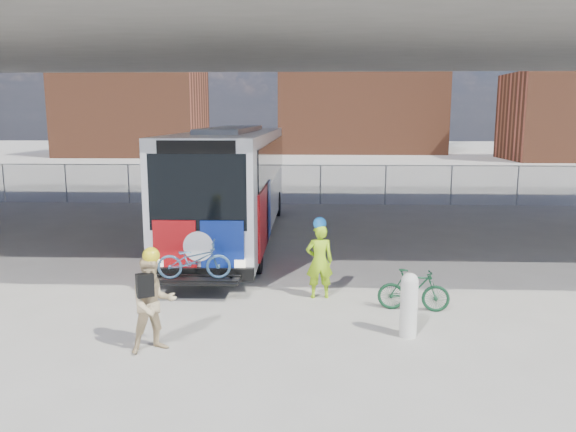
# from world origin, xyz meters

# --- Properties ---
(ground) EXTENTS (160.00, 160.00, 0.00)m
(ground) POSITION_xyz_m (0.00, 0.00, 0.00)
(ground) COLOR #9E9991
(ground) RESTS_ON ground
(bus) EXTENTS (2.67, 12.90, 3.69)m
(bus) POSITION_xyz_m (-2.00, 4.65, 2.11)
(bus) COLOR silver
(bus) RESTS_ON ground
(overpass) EXTENTS (40.00, 16.00, 7.95)m
(overpass) POSITION_xyz_m (0.00, 4.00, 6.54)
(overpass) COLOR #605E59
(overpass) RESTS_ON ground
(chainlink_fence) EXTENTS (30.00, 0.06, 30.00)m
(chainlink_fence) POSITION_xyz_m (0.00, 12.00, 1.42)
(chainlink_fence) COLOR gray
(chainlink_fence) RESTS_ON ground
(brick_buildings) EXTENTS (54.00, 22.00, 12.00)m
(brick_buildings) POSITION_xyz_m (1.23, 48.23, 5.42)
(brick_buildings) COLOR brown
(brick_buildings) RESTS_ON ground
(smokestack) EXTENTS (2.20, 2.20, 25.00)m
(smokestack) POSITION_xyz_m (14.00, 55.00, 12.50)
(smokestack) COLOR brown
(smokestack) RESTS_ON ground
(bollard) EXTENTS (0.32, 0.32, 1.22)m
(bollard) POSITION_xyz_m (2.39, -3.88, 0.65)
(bollard) COLOR silver
(bollard) RESTS_ON ground
(cyclist_hivis) EXTENTS (0.66, 0.49, 1.85)m
(cyclist_hivis) POSITION_xyz_m (0.77, -1.68, 0.89)
(cyclist_hivis) COLOR #9BD716
(cyclist_hivis) RESTS_ON ground
(cyclist_tan) EXTENTS (1.03, 0.97, 1.85)m
(cyclist_tan) POSITION_xyz_m (-2.14, -4.71, 0.87)
(cyclist_tan) COLOR tan
(cyclist_tan) RESTS_ON ground
(bike_parked) EXTENTS (1.54, 0.63, 0.90)m
(bike_parked) POSITION_xyz_m (2.74, -2.47, 0.45)
(bike_parked) COLOR #144026
(bike_parked) RESTS_ON ground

